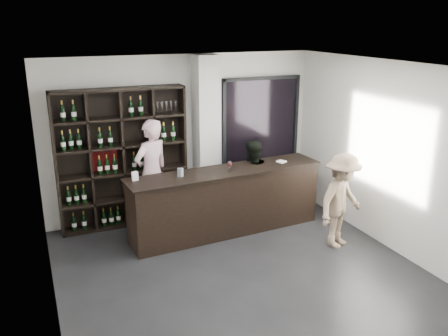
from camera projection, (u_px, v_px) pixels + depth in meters
name	position (u px, v px, depth m)	size (l,w,h in m)	color
floor	(248.00, 280.00, 6.60)	(5.00, 5.50, 0.01)	black
wine_shelf	(122.00, 159.00, 8.06)	(2.20, 0.35, 2.40)	black
structural_column	(207.00, 138.00, 8.46)	(0.40, 0.40, 2.90)	silver
glass_panel	(261.00, 132.00, 9.11)	(1.60, 0.08, 2.10)	black
tasting_counter	(226.00, 201.00, 7.94)	(3.35, 0.69, 1.10)	black
taster_pink	(152.00, 173.00, 8.16)	(0.69, 0.45, 1.88)	#FFCAD7
taster_black	(251.00, 181.00, 8.35)	(0.72, 0.56, 1.48)	black
customer	(341.00, 201.00, 7.39)	(0.99, 0.57, 1.53)	#997E63
wine_glass	(230.00, 165.00, 7.69)	(0.08, 0.08, 0.19)	white
spit_cup	(180.00, 172.00, 7.45)	(0.10, 0.10, 0.13)	silver
napkin_stack	(281.00, 162.00, 8.20)	(0.13, 0.13, 0.02)	white
card_stand	(135.00, 176.00, 7.24)	(0.09, 0.05, 0.14)	white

